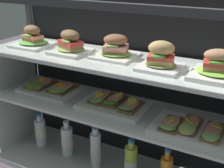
% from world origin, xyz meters
% --- Properties ---
extents(case_frame, '(1.41, 0.43, 0.96)m').
position_xyz_m(case_frame, '(0.00, 0.11, 0.52)').
color(case_frame, '#333338').
rests_on(case_frame, ground).
extents(riser_lower_tier, '(1.33, 0.35, 0.36)m').
position_xyz_m(riser_lower_tier, '(0.00, 0.00, 0.21)').
color(riser_lower_tier, silver).
rests_on(riser_lower_tier, case_base_deck).
extents(shelf_lower_glass, '(1.35, 0.37, 0.02)m').
position_xyz_m(shelf_lower_glass, '(0.00, 0.00, 0.40)').
color(shelf_lower_glass, silver).
rests_on(shelf_lower_glass, riser_lower_tier).
extents(riser_upper_tier, '(1.33, 0.35, 0.24)m').
position_xyz_m(riser_upper_tier, '(0.00, 0.00, 0.53)').
color(riser_upper_tier, silver).
rests_on(riser_upper_tier, shelf_lower_glass).
extents(shelf_upper_glass, '(1.35, 0.37, 0.02)m').
position_xyz_m(shelf_upper_glass, '(0.00, 0.00, 0.66)').
color(shelf_upper_glass, silver).
rests_on(shelf_upper_glass, riser_upper_tier).
extents(plated_roll_sandwich_mid_left, '(0.20, 0.20, 0.11)m').
position_xyz_m(plated_roll_sandwich_mid_left, '(-0.49, 0.01, 0.70)').
color(plated_roll_sandwich_mid_left, white).
rests_on(plated_roll_sandwich_mid_left, shelf_upper_glass).
extents(plated_roll_sandwich_far_left, '(0.18, 0.18, 0.12)m').
position_xyz_m(plated_roll_sandwich_far_left, '(-0.23, -0.01, 0.71)').
color(plated_roll_sandwich_far_left, white).
rests_on(plated_roll_sandwich_far_left, shelf_upper_glass).
extents(plated_roll_sandwich_center, '(0.20, 0.20, 0.11)m').
position_xyz_m(plated_roll_sandwich_center, '(0.00, 0.04, 0.71)').
color(plated_roll_sandwich_center, white).
rests_on(plated_roll_sandwich_center, shelf_upper_glass).
extents(plated_roll_sandwich_mid_right, '(0.18, 0.18, 0.12)m').
position_xyz_m(plated_roll_sandwich_mid_right, '(0.25, -0.03, 0.71)').
color(plated_roll_sandwich_mid_right, white).
rests_on(plated_roll_sandwich_mid_right, shelf_upper_glass).
extents(plated_roll_sandwich_right_of_center, '(0.20, 0.20, 0.11)m').
position_xyz_m(plated_roll_sandwich_right_of_center, '(0.48, -0.02, 0.70)').
color(plated_roll_sandwich_right_of_center, white).
rests_on(plated_roll_sandwich_right_of_center, shelf_upper_glass).
extents(open_sandwich_tray_near_left_corner, '(0.34, 0.23, 0.06)m').
position_xyz_m(open_sandwich_tray_near_left_corner, '(-0.41, 0.03, 0.43)').
color(open_sandwich_tray_near_left_corner, white).
rests_on(open_sandwich_tray_near_left_corner, shelf_lower_glass).
extents(open_sandwich_tray_far_right, '(0.34, 0.23, 0.06)m').
position_xyz_m(open_sandwich_tray_far_right, '(0.01, 0.02, 0.43)').
color(open_sandwich_tray_far_right, white).
rests_on(open_sandwich_tray_far_right, shelf_lower_glass).
extents(open_sandwich_tray_center, '(0.34, 0.23, 0.06)m').
position_xyz_m(open_sandwich_tray_center, '(0.41, -0.04, 0.43)').
color(open_sandwich_tray_center, white).
rests_on(open_sandwich_tray_center, shelf_lower_glass).
extents(juice_bottle_back_center, '(0.07, 0.07, 0.22)m').
position_xyz_m(juice_bottle_back_center, '(-0.51, 0.01, 0.12)').
color(juice_bottle_back_center, white).
rests_on(juice_bottle_back_center, case_base_deck).
extents(juice_bottle_tucked_behind, '(0.07, 0.07, 0.22)m').
position_xyz_m(juice_bottle_tucked_behind, '(-0.30, 0.01, 0.12)').
color(juice_bottle_tucked_behind, white).
rests_on(juice_bottle_tucked_behind, case_base_deck).
extents(juice_bottle_back_right, '(0.06, 0.06, 0.25)m').
position_xyz_m(juice_bottle_back_right, '(-0.10, 0.00, 0.14)').
color(juice_bottle_back_right, white).
rests_on(juice_bottle_back_right, case_base_deck).
extents(juice_bottle_front_left_end, '(0.07, 0.07, 0.22)m').
position_xyz_m(juice_bottle_front_left_end, '(0.10, 0.02, 0.12)').
color(juice_bottle_front_left_end, '#BADA48').
rests_on(juice_bottle_front_left_end, case_base_deck).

